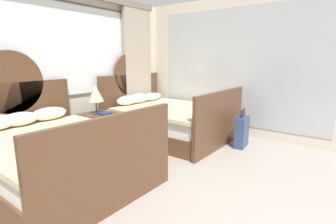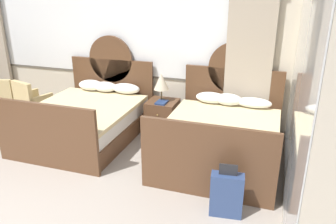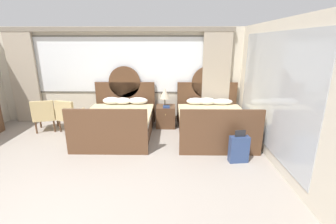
{
  "view_description": "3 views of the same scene",
  "coord_description": "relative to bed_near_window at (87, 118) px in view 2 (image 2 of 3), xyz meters",
  "views": [
    {
      "loc": [
        -1.43,
        0.14,
        1.53
      ],
      "look_at": [
        1.67,
        2.49,
        0.72
      ],
      "focal_mm": 27.56,
      "sensor_mm": 36.0,
      "label": 1
    },
    {
      "loc": [
        3.21,
        -1.59,
        2.55
      ],
      "look_at": [
        1.73,
        2.83,
        0.77
      ],
      "focal_mm": 35.9,
      "sensor_mm": 36.0,
      "label": 2
    },
    {
      "loc": [
        1.49,
        -2.48,
        2.29
      ],
      "look_at": [
        1.4,
        2.83,
        0.7
      ],
      "focal_mm": 24.98,
      "sensor_mm": 36.0,
      "label": 3
    }
  ],
  "objects": [
    {
      "name": "armchair_by_window_left",
      "position": [
        -1.35,
        0.23,
        0.11
      ],
      "size": [
        0.67,
        0.67,
        0.86
      ],
      "color": "tan",
      "rests_on": "ground_plane"
    },
    {
      "name": "armchair_by_window_centre",
      "position": [
        -2.0,
        0.23,
        0.11
      ],
      "size": [
        0.66,
        0.66,
        0.86
      ],
      "color": "tan",
      "rests_on": "ground_plane"
    },
    {
      "name": "bed_near_window",
      "position": [
        0.0,
        0.0,
        0.0
      ],
      "size": [
        1.71,
        2.17,
        1.64
      ],
      "color": "brown",
      "rests_on": "ground_plane"
    },
    {
      "name": "wall_right_mirror",
      "position": [
        3.35,
        -1.28,
        0.99
      ],
      "size": [
        0.08,
        4.83,
        2.7
      ],
      "color": "beige",
      "rests_on": "ground_plane"
    },
    {
      "name": "table_lamp_on_nightstand",
      "position": [
        1.16,
        0.63,
        0.59
      ],
      "size": [
        0.27,
        0.27,
        0.51
      ],
      "color": "brown",
      "rests_on": "nightstand_between_beds"
    },
    {
      "name": "bed_near_mirror",
      "position": [
        2.36,
        -0.01,
        -0.0
      ],
      "size": [
        1.71,
        2.17,
        1.64
      ],
      "color": "brown",
      "rests_on": "ground_plane"
    },
    {
      "name": "suitcase_on_floor",
      "position": [
        2.67,
        -1.39,
        -0.08
      ],
      "size": [
        0.39,
        0.2,
        0.67
      ],
      "color": "navy",
      "rests_on": "ground_plane"
    },
    {
      "name": "wall_back_window",
      "position": [
        -0.14,
        1.11,
        1.08
      ],
      "size": [
        6.92,
        0.22,
        2.7
      ],
      "color": "beige",
      "rests_on": "ground_plane"
    },
    {
      "name": "book_on_nightstand",
      "position": [
        1.2,
        0.52,
        0.25
      ],
      "size": [
        0.18,
        0.26,
        0.03
      ],
      "color": "navy",
      "rests_on": "nightstand_between_beds"
    },
    {
      "name": "nightstand_between_beds",
      "position": [
        1.18,
        0.63,
        -0.06
      ],
      "size": [
        0.52,
        0.55,
        0.59
      ],
      "color": "brown",
      "rests_on": "ground_plane"
    }
  ]
}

